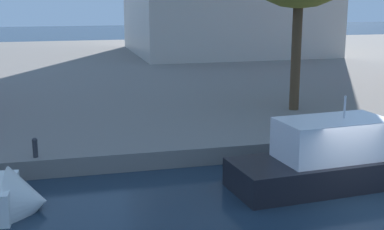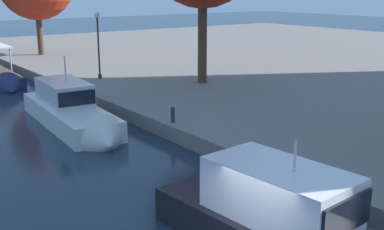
# 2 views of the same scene
# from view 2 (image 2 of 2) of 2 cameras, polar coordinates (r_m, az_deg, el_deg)

# --- Properties ---
(motor_yacht_1) EXTENTS (10.35, 3.23, 4.57)m
(motor_yacht_1) POSITION_cam_2_polar(r_m,az_deg,el_deg) (26.35, -13.80, -0.06)
(motor_yacht_1) COLOR silver
(motor_yacht_1) RESTS_ON ground_plane
(mooring_bollard_2) EXTENTS (0.22, 0.22, 0.79)m
(mooring_bollard_2) POSITION_cam_2_polar(r_m,az_deg,el_deg) (23.76, -2.26, 0.13)
(mooring_bollard_2) COLOR #2D2D33
(mooring_bollard_2) RESTS_ON dock_promenade
(lamp_post) EXTENTS (0.42, 0.42, 4.78)m
(lamp_post) POSITION_cam_2_polar(r_m,az_deg,el_deg) (35.88, -10.96, 9.01)
(lamp_post) COLOR black
(lamp_post) RESTS_ON dock_promenade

